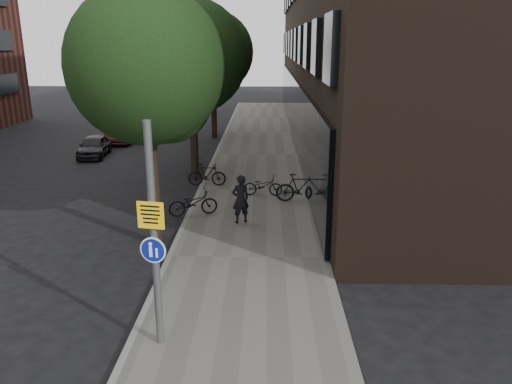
{
  "coord_description": "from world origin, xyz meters",
  "views": [
    {
      "loc": [
        0.73,
        -9.56,
        5.94
      ],
      "look_at": [
        0.46,
        3.44,
        2.0
      ],
      "focal_mm": 35.0,
      "sensor_mm": 36.0,
      "label": 1
    }
  ],
  "objects_px": {
    "signpost": "(154,238)",
    "parked_bike_facade_near": "(263,186)",
    "pedestrian": "(241,199)",
    "parked_car_near": "(94,146)"
  },
  "relations": [
    {
      "from": "signpost",
      "to": "pedestrian",
      "type": "xyz_separation_m",
      "value": [
        1.27,
        6.96,
        -1.45
      ]
    },
    {
      "from": "signpost",
      "to": "parked_bike_facade_near",
      "type": "relative_size",
      "value": 2.95
    },
    {
      "from": "signpost",
      "to": "parked_bike_facade_near",
      "type": "bearing_deg",
      "value": 89.57
    },
    {
      "from": "signpost",
      "to": "parked_car_near",
      "type": "xyz_separation_m",
      "value": [
        -7.11,
        17.32,
        -1.83
      ]
    },
    {
      "from": "signpost",
      "to": "pedestrian",
      "type": "relative_size",
      "value": 2.74
    },
    {
      "from": "parked_bike_facade_near",
      "to": "parked_car_near",
      "type": "height_order",
      "value": "parked_car_near"
    },
    {
      "from": "signpost",
      "to": "parked_car_near",
      "type": "relative_size",
      "value": 1.36
    },
    {
      "from": "signpost",
      "to": "parked_bike_facade_near",
      "type": "distance_m",
      "value": 10.39
    },
    {
      "from": "parked_bike_facade_near",
      "to": "parked_car_near",
      "type": "distance_m",
      "value": 11.65
    },
    {
      "from": "parked_car_near",
      "to": "parked_bike_facade_near",
      "type": "bearing_deg",
      "value": -43.62
    }
  ]
}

